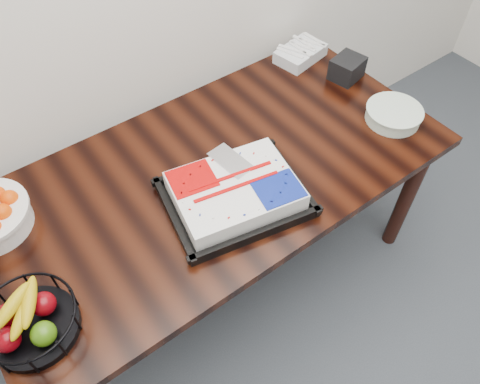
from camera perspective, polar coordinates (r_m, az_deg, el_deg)
table at (r=1.83m, az=-2.95°, el=0.86°), size 1.80×0.90×0.75m
cake_tray at (r=1.64m, az=-0.63°, el=-0.12°), size 0.54×0.46×0.10m
fruit_basket at (r=1.49m, az=-24.28°, el=-14.11°), size 0.28×0.28×0.15m
plate_stack at (r=2.05m, az=18.21°, el=8.95°), size 0.23×0.23×0.06m
fork_bag at (r=2.30m, az=7.38°, el=16.45°), size 0.25×0.19×0.07m
napkin_box at (r=2.21m, az=12.92°, el=14.49°), size 0.16×0.14×0.10m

